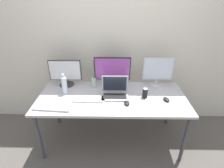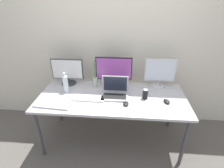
% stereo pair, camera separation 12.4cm
% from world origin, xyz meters
% --- Properties ---
extents(ground_plane, '(16.00, 16.00, 0.00)m').
position_xyz_m(ground_plane, '(0.00, 0.00, 0.00)').
color(ground_plane, '#5B5651').
extents(wall_back, '(7.00, 0.08, 2.60)m').
position_xyz_m(wall_back, '(0.00, 0.59, 1.30)').
color(wall_back, silver).
rests_on(wall_back, ground).
extents(work_desk, '(1.90, 0.83, 0.74)m').
position_xyz_m(work_desk, '(0.00, 0.00, 0.69)').
color(work_desk, '#424247').
rests_on(work_desk, ground).
extents(monitor_left, '(0.45, 0.21, 0.38)m').
position_xyz_m(monitor_left, '(-0.66, 0.30, 0.94)').
color(monitor_left, '#38383D').
rests_on(monitor_left, work_desk).
extents(monitor_center, '(0.50, 0.21, 0.42)m').
position_xyz_m(monitor_center, '(0.00, 0.31, 0.96)').
color(monitor_center, black).
rests_on(monitor_center, work_desk).
extents(monitor_right, '(0.42, 0.19, 0.41)m').
position_xyz_m(monitor_right, '(0.63, 0.33, 0.96)').
color(monitor_right, silver).
rests_on(monitor_right, work_desk).
extents(laptop_silver, '(0.34, 0.25, 0.26)m').
position_xyz_m(laptop_silver, '(0.04, 0.03, 0.80)').
color(laptop_silver, '#B7B7BC').
rests_on(laptop_silver, work_desk).
extents(keyboard_main, '(0.41, 0.15, 0.02)m').
position_xyz_m(keyboard_main, '(-0.29, -0.09, 0.75)').
color(keyboard_main, white).
rests_on(keyboard_main, work_desk).
extents(keyboard_aux, '(0.44, 0.18, 0.02)m').
position_xyz_m(keyboard_aux, '(-0.69, -0.27, 0.75)').
color(keyboard_aux, '#B2B2B7').
rests_on(keyboard_aux, work_desk).
extents(mouse_by_keyboard, '(0.07, 0.10, 0.03)m').
position_xyz_m(mouse_by_keyboard, '(0.18, -0.18, 0.76)').
color(mouse_by_keyboard, black).
rests_on(mouse_by_keyboard, work_desk).
extents(mouse_by_laptop, '(0.09, 0.12, 0.03)m').
position_xyz_m(mouse_by_laptop, '(0.68, -0.09, 0.76)').
color(mouse_by_laptop, black).
rests_on(mouse_by_laptop, work_desk).
extents(water_bottle, '(0.07, 0.07, 0.28)m').
position_xyz_m(water_bottle, '(-0.62, 0.07, 0.87)').
color(water_bottle, silver).
rests_on(water_bottle, work_desk).
extents(soda_can_near_keyboard, '(0.07, 0.07, 0.13)m').
position_xyz_m(soda_can_near_keyboard, '(0.42, -0.02, 0.80)').
color(soda_can_near_keyboard, black).
rests_on(soda_can_near_keyboard, work_desk).
extents(bamboo_vase, '(0.06, 0.06, 0.40)m').
position_xyz_m(bamboo_vase, '(-0.25, 0.24, 0.83)').
color(bamboo_vase, '#B2D1B7').
rests_on(bamboo_vase, work_desk).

